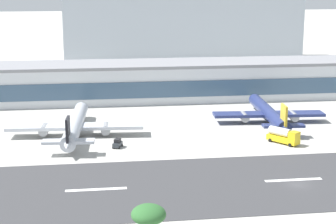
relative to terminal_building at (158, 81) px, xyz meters
name	(u,v)px	position (x,y,z in m)	size (l,w,h in m)	color
ground_plane	(298,185)	(17.69, -87.35, -6.42)	(1400.00, 1400.00, 0.00)	#B2AFA8
runway_strip	(293,180)	(17.69, -84.76, -6.38)	(800.00, 33.19, 0.08)	#38383A
runway_centreline_dash_3	(96,189)	(-22.40, -84.76, -6.33)	(12.00, 1.20, 0.01)	white
runway_centreline_dash_4	(293,180)	(17.73, -84.76, -6.33)	(12.00, 1.20, 0.01)	white
terminal_building	(158,81)	(0.00, 0.00, 0.00)	(214.09, 21.61, 12.83)	silver
distant_hotel_block	(181,21)	(22.53, 93.05, 14.11)	(115.88, 37.90, 41.05)	#A8B2BC
airliner_black_tail_gate_1	(75,126)	(-27.42, -45.47, -3.54)	(35.99, 43.33, 9.04)	silver
airliner_gold_tail_gate_2	(269,114)	(27.45, -38.22, -3.65)	(32.21, 41.60, 8.68)	navy
service_baggage_tug_0	(118,143)	(-16.86, -56.56, -5.37)	(2.82, 3.57, 2.20)	#2D3338
service_fuel_truck_1	(283,136)	(24.54, -58.69, -4.39)	(7.08, 8.41, 3.95)	gold
palm_tree_0	(149,216)	(-15.69, -120.58, 3.28)	(4.63, 4.63, 11.19)	brown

